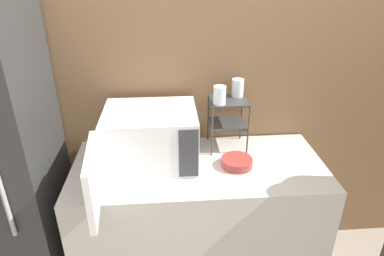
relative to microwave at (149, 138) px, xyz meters
The scene contains 7 objects.
wall_back 0.49m from the microwave, 48.48° to the left, with size 8.00×0.06×2.60m.
counter 0.69m from the microwave, ahead, with size 1.50×0.67×0.92m.
microwave is the anchor object (origin of this frame).
dish_rack 0.52m from the microwave, 17.96° to the left, with size 0.23×0.21×0.33m.
glass_front_left 0.48m from the microwave, 13.09° to the left, with size 0.08×0.08×0.11m.
glass_back_right 0.63m from the microwave, 21.48° to the left, with size 0.08×0.08×0.11m.
bowl 0.53m from the microwave, ahead, with size 0.18×0.18×0.05m.
Camera 1 is at (-0.17, -1.38, 2.03)m, focal length 32.00 mm.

